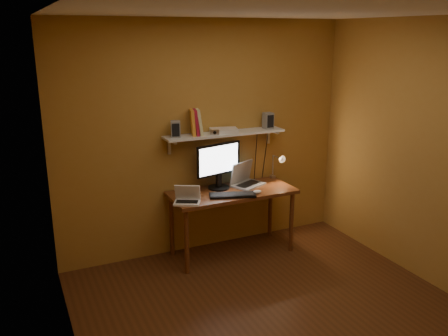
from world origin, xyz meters
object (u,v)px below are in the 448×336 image
desk_lamp (278,163)px  shelf_camera (215,132)px  keyboard (232,195)px  speaker_left (176,129)px  monitor (219,164)px  router (224,131)px  laptop (245,179)px  mouse (257,192)px  desk (232,198)px  speaker_right (268,121)px  netbook (187,198)px  wall_shelf (225,134)px

desk_lamp → shelf_camera: shelf_camera is taller
keyboard → speaker_left: size_ratio=2.81×
monitor → router: router is taller
laptop → router: bearing=142.2°
mouse → desk: bearing=145.3°
mouse → speaker_right: size_ratio=0.54×
laptop → netbook: 0.87m
mouse → router: bearing=128.8°
laptop → shelf_camera: bearing=155.7°
speaker_left → speaker_right: size_ratio=0.96×
keyboard → mouse: mouse is taller
desk → wall_shelf: (-0.00, 0.19, 0.69)m
speaker_right → speaker_left: bearing=178.2°
laptop → keyboard: size_ratio=0.88×
desk → mouse: bearing=-42.9°
laptop → desk_lamp: (0.43, -0.01, 0.14)m
desk → mouse: mouse is taller
speaker_left → router: bearing=16.8°
monitor → speaker_left: size_ratio=3.20×
mouse → desk_lamp: (0.45, 0.32, 0.19)m
keyboard → speaker_right: 1.01m
wall_shelf → keyboard: wall_shelf is taller
shelf_camera → router: shelf_camera is taller
shelf_camera → mouse: bearing=-41.2°
keyboard → mouse: (0.29, -0.03, 0.01)m
speaker_left → router: 0.57m
monitor → shelf_camera: (-0.06, -0.02, 0.36)m
monitor → desk_lamp: bearing=-14.1°
speaker_left → shelf_camera: size_ratio=1.76×
desk_lamp → speaker_left: speaker_left is taller
laptop → mouse: laptop is taller
netbook → desk_lamp: 1.29m
wall_shelf → monitor: wall_shelf is taller
monitor → mouse: size_ratio=5.66×
mouse → speaker_right: speaker_right is taller
desk → speaker_left: bearing=162.0°
wall_shelf → shelf_camera: bearing=-155.8°
keyboard → shelf_camera: (-0.08, 0.29, 0.64)m
mouse → speaker_left: bearing=162.4°
monitor → mouse: monitor is taller
desk_lamp → speaker_right: (-0.11, 0.07, 0.51)m
desk → netbook: (-0.59, -0.15, 0.14)m
router → laptop: bearing=-12.1°
netbook → desk_lamp: desk_lamp is taller
desk → shelf_camera: size_ratio=13.97×
desk → wall_shelf: bearing=90.0°
monitor → laptop: size_ratio=1.29×
keyboard → router: size_ratio=1.66×
monitor → desk_lamp: 0.76m
monitor → mouse: bearing=-60.4°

